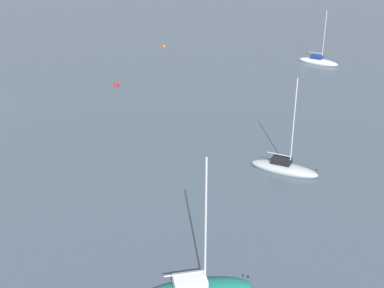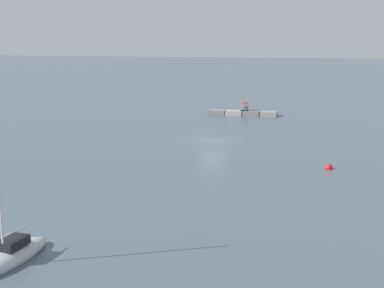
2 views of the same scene
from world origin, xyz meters
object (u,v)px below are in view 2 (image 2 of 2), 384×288
person_seated_grey_right (242,109)px  mooring_buoy_near (329,168)px  person_seated_brown_left (247,109)px  sailboat_grey_far (10,257)px  umbrella_open_red (245,103)px

person_seated_grey_right → mooring_buoy_near: (-11.74, 29.12, -0.77)m
person_seated_brown_left → mooring_buoy_near: 31.26m
sailboat_grey_far → mooring_buoy_near: (-14.19, -22.94, -0.16)m
person_seated_grey_right → mooring_buoy_near: bearing=120.2°
umbrella_open_red → sailboat_grey_far: 52.21m
person_seated_grey_right → umbrella_open_red: size_ratio=0.57×
person_seated_brown_left → sailboat_grey_far: bearing=94.9°
person_seated_grey_right → umbrella_open_red: umbrella_open_red is taller
person_seated_grey_right → umbrella_open_red: bearing=-162.4°
umbrella_open_red → sailboat_grey_far: bearing=87.0°
person_seated_brown_left → mooring_buoy_near: (-11.18, 29.19, -0.77)m
sailboat_grey_far → mooring_buoy_near: bearing=-117.1°
person_seated_brown_left → umbrella_open_red: size_ratio=0.57×
person_seated_grey_right → mooring_buoy_near: size_ratio=1.19×
mooring_buoy_near → sailboat_grey_far: bearing=58.3°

